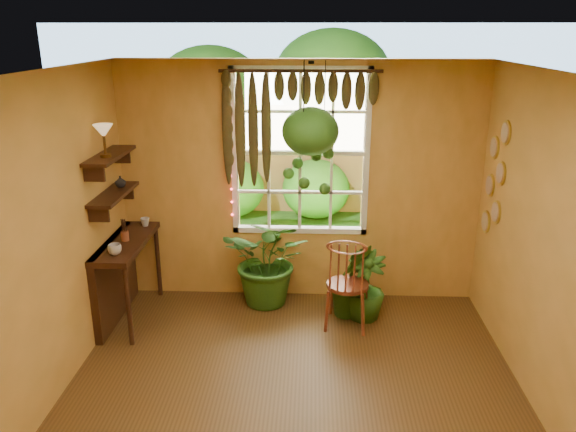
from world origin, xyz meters
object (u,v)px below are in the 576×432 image
(counter_ledge, at_px, (119,271))
(potted_plant_mid, at_px, (351,279))
(potted_plant_left, at_px, (270,260))
(windsor_chair, at_px, (347,297))
(hanging_basket, at_px, (310,139))

(counter_ledge, bearing_deg, potted_plant_mid, 3.75)
(potted_plant_left, bearing_deg, counter_ledge, -165.55)
(windsor_chair, height_order, potted_plant_mid, windsor_chair)
(counter_ledge, height_order, potted_plant_mid, counter_ledge)
(potted_plant_left, bearing_deg, potted_plant_mid, -15.17)
(potted_plant_mid, height_order, hanging_basket, hanging_basket)
(counter_ledge, distance_m, windsor_chair, 2.44)
(counter_ledge, height_order, potted_plant_left, potted_plant_left)
(potted_plant_left, distance_m, hanging_basket, 1.45)
(windsor_chair, xyz_separation_m, potted_plant_mid, (0.06, 0.25, 0.08))
(windsor_chair, relative_size, hanging_basket, 0.87)
(potted_plant_mid, bearing_deg, hanging_basket, 158.43)
(windsor_chair, bearing_deg, counter_ledge, -172.19)
(potted_plant_left, relative_size, hanging_basket, 0.79)
(potted_plant_left, distance_m, potted_plant_mid, 0.94)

